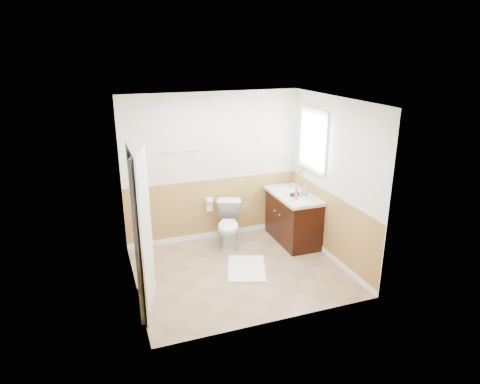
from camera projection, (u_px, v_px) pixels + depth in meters
name	position (u px, v px, depth m)	size (l,w,h in m)	color
floor	(239.00, 271.00, 6.32)	(3.00, 3.00, 0.00)	#8C7051
ceiling	(239.00, 101.00, 5.50)	(3.00, 3.00, 0.00)	white
wall_back	(213.00, 168.00, 7.06)	(3.00, 3.00, 0.00)	silver
wall_front	(278.00, 227.00, 4.75)	(3.00, 3.00, 0.00)	silver
wall_left	(129.00, 204.00, 5.43)	(3.00, 3.00, 0.00)	silver
wall_right	(333.00, 181.00, 6.39)	(3.00, 3.00, 0.00)	silver
wainscot_back	(214.00, 210.00, 7.30)	(3.00, 3.00, 0.00)	#A58142
wainscot_front	(276.00, 285.00, 5.01)	(3.00, 3.00, 0.00)	#A58142
wainscot_left	(135.00, 257.00, 5.67)	(2.60, 2.60, 0.00)	#A58142
wainscot_right	(329.00, 226.00, 6.63)	(2.60, 2.60, 0.00)	#A58142
toilet	(229.00, 225.00, 6.99)	(0.41, 0.72, 0.74)	white
bath_mat	(247.00, 268.00, 6.36)	(0.55, 0.80, 0.02)	white
vanity_cabinet	(293.00, 219.00, 7.18)	(0.55, 1.10, 0.80)	black
vanity_knob_left	(280.00, 215.00, 6.94)	(0.03, 0.03, 0.03)	#B5B5BC
vanity_knob_right	(275.00, 211.00, 7.12)	(0.03, 0.03, 0.03)	silver
countertop	(294.00, 195.00, 7.03)	(0.60, 1.15, 0.05)	beige
sink_basin	(290.00, 190.00, 7.16)	(0.36, 0.36, 0.02)	white
faucet	(300.00, 186.00, 7.20)	(0.02, 0.02, 0.14)	#B4B4BA
lotion_bottle	(296.00, 193.00, 6.73)	(0.05, 0.05, 0.22)	#F13E83
soap_dispenser	(304.00, 190.00, 6.93)	(0.08, 0.08, 0.18)	gray
hair_dryer_body	(295.00, 194.00, 6.90)	(0.07, 0.07, 0.14)	black
hair_dryer_handle	(293.00, 196.00, 6.90)	(0.03, 0.03, 0.07)	black
mirror_panel	(298.00, 146.00, 7.26)	(0.02, 0.35, 0.90)	silver
window_frame	(314.00, 140.00, 6.74)	(0.04, 0.80, 1.00)	white
window_glass	(314.00, 140.00, 6.75)	(0.01, 0.70, 0.90)	white
door	(143.00, 233.00, 5.13)	(0.05, 0.80, 2.04)	white
door_frame	(137.00, 234.00, 5.11)	(0.02, 0.92, 2.10)	white
door_knob	(145.00, 228.00, 5.47)	(0.06, 0.06, 0.06)	silver
towel_bar	(180.00, 151.00, 6.73)	(0.02, 0.02, 0.62)	silver
tp_holder_bar	(209.00, 201.00, 7.15)	(0.02, 0.02, 0.14)	silver
tp_roll	(209.00, 201.00, 7.15)	(0.11, 0.11, 0.10)	white
tp_sheet	(209.00, 207.00, 7.18)	(0.10, 0.01, 0.16)	white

